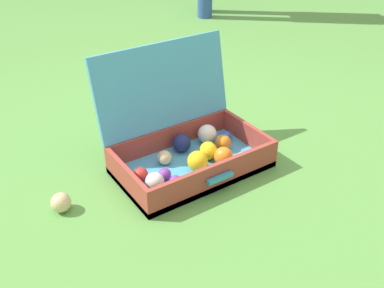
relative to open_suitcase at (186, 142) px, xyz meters
name	(u,v)px	position (x,y,z in m)	size (l,w,h in m)	color
ground_plane	(210,170)	(0.05, -0.10, -0.10)	(16.00, 16.00, 0.00)	#569342
open_suitcase	(186,142)	(0.00, 0.00, 0.00)	(0.59, 0.45, 0.46)	#4799C6
stray_ball_on_grass	(61,202)	(-0.53, -0.01, -0.06)	(0.07, 0.07, 0.07)	#D1B784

